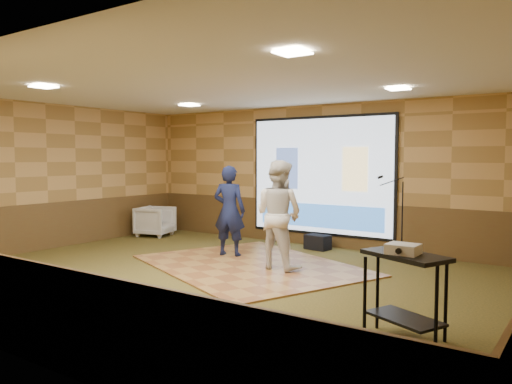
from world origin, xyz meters
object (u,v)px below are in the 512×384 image
Objects in this scene: dance_floor at (250,265)px; mic_stand at (399,232)px; player_left at (229,211)px; player_right at (279,214)px; duffel_bag at (318,242)px; banquet_chair at (155,221)px; projector_screen at (320,177)px; projector at (403,249)px; av_table at (405,281)px.

mic_stand reaches higher than dance_floor.
mic_stand is (2.72, 1.64, -0.39)m from player_left.
player_right reaches higher than duffel_bag.
mic_stand reaches higher than banquet_chair.
projector_screen is 4.25× the size of banquet_chair.
mic_stand is (-1.41, 4.10, -0.47)m from projector.
duffel_bag reaches higher than dance_floor.
av_table is at bearing -78.64° from mic_stand.
projector_screen is 10.63× the size of projector.
player_left reaches higher than mic_stand.
av_table reaches higher than dance_floor.
player_left is at bearing -12.40° from player_right.
banquet_chair is (-3.00, 0.98, -0.53)m from player_left.
projector_screen is 2.27m from player_left.
banquet_chair is at bearing -13.36° from player_right.
player_right reaches higher than av_table.
player_left reaches higher than av_table.
av_table is at bearing -52.48° from duffel_bag.
projector_screen is at bearing 127.23° from projector.
duffel_bag is (-3.10, 4.04, -0.47)m from av_table.
projector is 4.36m from mic_stand.
projector_screen is at bearing 126.36° from av_table.
mic_stand reaches higher than projector.
player_right is 5.82× the size of projector.
player_right is at bearing 144.69° from projector.
projector_screen is at bearing -74.66° from player_right.
mic_stand is 1.99× the size of banquet_chair.
av_table is 2.91× the size of projector.
player_right is 2.33× the size of banquet_chair.
player_left is 3.20m from mic_stand.
player_left is 2.06m from duffel_bag.
player_right is 1.17× the size of mic_stand.
projector_screen is 5.56m from av_table.
duffel_bag is (-0.31, 2.02, -0.79)m from player_right.
av_table is (3.33, -1.96, 0.61)m from dance_floor.
projector is (2.77, -2.06, 0.02)m from player_right.
projector_screen reaches higher than av_table.
av_table is at bearing -30.47° from dance_floor.
player_right is 2.00× the size of av_table.
mic_stand is at bearing 109.29° from av_table.
mic_stand is 5.76m from banquet_chair.
projector is 0.65× the size of duffel_bag.
dance_floor is at bearing 149.53° from av_table.
player_left is at bearing 150.40° from projector.
dance_floor is 2.88m from mic_stand.
projector_screen is 4.17m from banquet_chair.
av_table is 0.58× the size of mic_stand.
player_right is at bearing -123.67° from banquet_chair.
player_right is 3.76× the size of duffel_bag.
banquet_chair is at bearing -171.08° from duffel_bag.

